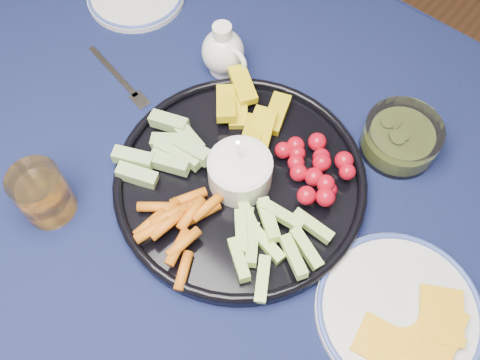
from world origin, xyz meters
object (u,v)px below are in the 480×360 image
Objects in this scene: dining_table at (196,192)px; juice_tumbler at (44,196)px; creamer_pitcher at (223,52)px; crudite_platter at (238,178)px; cheese_plate at (400,311)px; pickle_bowl at (400,139)px.

juice_tumbler is at bearing -121.44° from dining_table.
dining_table is 16.37× the size of creamer_pitcher.
dining_table is at bearing -63.72° from creamer_pitcher.
cheese_plate is at bearing -2.60° from crudite_platter.
creamer_pitcher is 0.50m from cheese_plate.
pickle_bowl is at bearing 54.84° from crudite_platter.
crudite_platter is 0.29m from juice_tumbler.
cheese_plate is (0.15, -0.23, -0.01)m from pickle_bowl.
crudite_platter reaches higher than creamer_pitcher.
pickle_bowl is (0.15, 0.22, 0.00)m from crudite_platter.
cheese_plate is (0.38, 0.01, 0.10)m from dining_table.
cheese_plate is at bearing 22.00° from juice_tumbler.
pickle_bowl is 0.53× the size of cheese_plate.
juice_tumbler is (-0.35, -0.43, 0.01)m from pickle_bowl.
juice_tumbler is (-0.12, -0.19, 0.13)m from dining_table.
creamer_pitcher is 0.44× the size of cheese_plate.
crudite_platter is 3.82× the size of creamer_pitcher.
cheese_plate is (0.47, -0.18, -0.03)m from creamer_pitcher.
pickle_bowl is 1.33× the size of juice_tumbler.
juice_tumbler is at bearing -158.00° from cheese_plate.
cheese_plate is (0.30, -0.01, -0.01)m from crudite_platter.
dining_table is 0.25m from creamer_pitcher.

